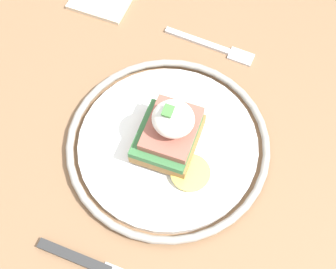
# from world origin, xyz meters

# --- Properties ---
(ground_plane) EXTENTS (6.00, 6.00, 0.00)m
(ground_plane) POSITION_xyz_m (0.00, 0.00, 0.00)
(ground_plane) COLOR #9E9993
(dining_table) EXTENTS (0.88, 0.91, 0.76)m
(dining_table) POSITION_xyz_m (0.00, 0.00, 0.64)
(dining_table) COLOR #846042
(dining_table) RESTS_ON ground_plane
(plate) EXTENTS (0.27, 0.27, 0.02)m
(plate) POSITION_xyz_m (-0.01, 0.02, 0.76)
(plate) COLOR white
(plate) RESTS_ON dining_table
(sandwich) EXTENTS (0.10, 0.10, 0.08)m
(sandwich) POSITION_xyz_m (-0.01, 0.02, 0.80)
(sandwich) COLOR #9E703D
(sandwich) RESTS_ON plate
(fork) EXTENTS (0.03, 0.14, 0.00)m
(fork) POSITION_xyz_m (-0.19, 0.02, 0.76)
(fork) COLOR silver
(fork) RESTS_ON dining_table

